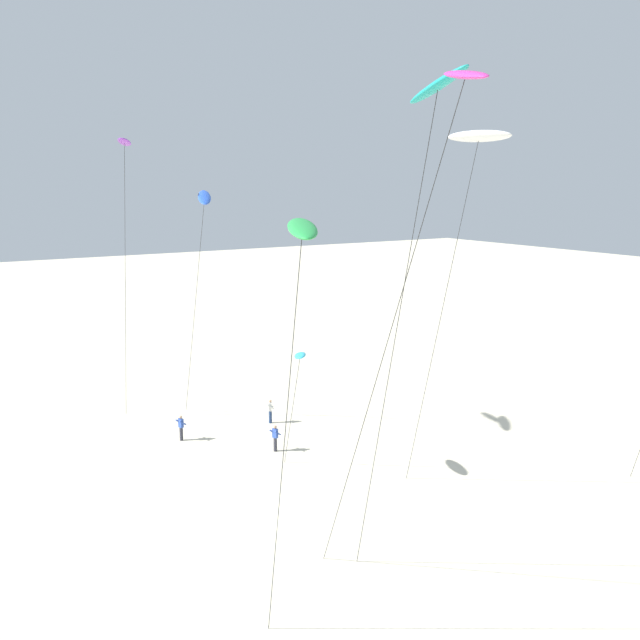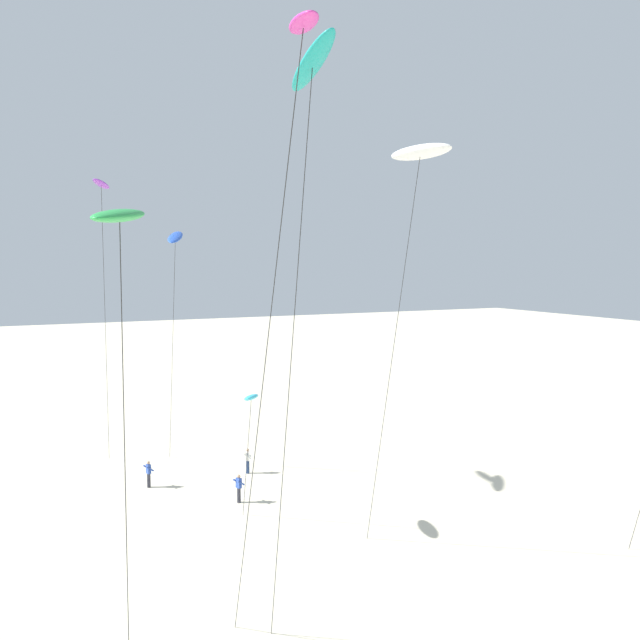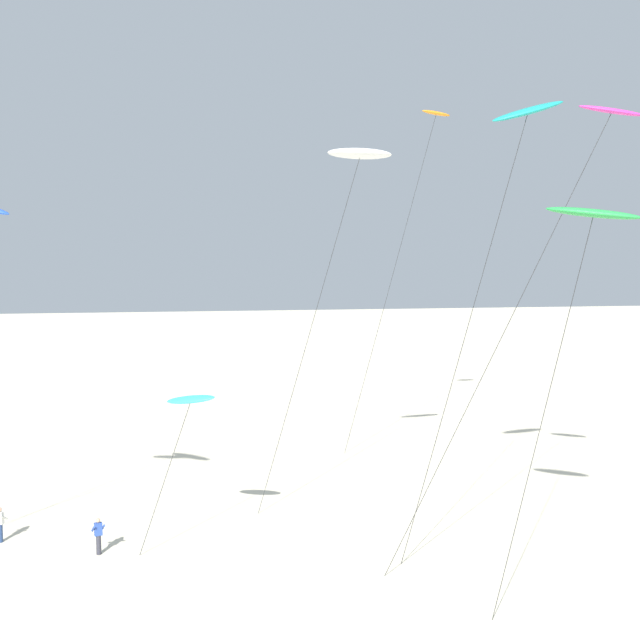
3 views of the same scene
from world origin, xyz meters
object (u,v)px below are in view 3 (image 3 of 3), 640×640
object	(u,v)px
kite_flyer_nearest	(0,524)
kite_cyan	(190,400)
kite_magenta	(608,119)
kite_flyer_furthest	(98,535)
kite_teal	(526,115)
kite_green	(593,215)
kite_white	(359,155)
kite_orange	(434,121)

from	to	relation	value
kite_flyer_nearest	kite_cyan	bearing A→B (deg)	-17.41
kite_magenta	kite_flyer_furthest	world-z (taller)	kite_magenta
kite_teal	kite_cyan	bearing A→B (deg)	167.94
kite_magenta	kite_green	size ratio (longest dim) A/B	1.28
kite_white	kite_cyan	bearing A→B (deg)	-152.53
kite_teal	kite_flyer_furthest	distance (m)	26.05
kite_white	kite_orange	distance (m)	13.39
kite_flyer_nearest	kite_green	bearing A→B (deg)	-25.42
kite_white	kite_green	size ratio (longest dim) A/B	1.22
kite_teal	kite_white	world-z (taller)	kite_teal
kite_magenta	kite_teal	bearing A→B (deg)	151.10
kite_white	kite_flyer_furthest	xyz separation A→B (m)	(-12.59, -3.74, -17.37)
kite_green	kite_orange	world-z (taller)	kite_orange
kite_white	kite_flyer_nearest	world-z (taller)	kite_white
kite_green	kite_flyer_furthest	xyz separation A→B (m)	(-18.53, 8.89, -14.04)
kite_magenta	kite_teal	world-z (taller)	kite_teal
kite_white	kite_orange	xyz separation A→B (m)	(7.00, 10.89, 3.43)
kite_cyan	kite_flyer_furthest	distance (m)	7.46
kite_teal	kite_white	xyz separation A→B (m)	(-5.58, 7.36, -0.95)
kite_cyan	kite_orange	size ratio (longest dim) A/B	0.33
kite_teal	kite_magenta	bearing A→B (deg)	-28.90
kite_magenta	kite_green	xyz separation A→B (m)	(-2.42, -3.74, -3.97)
kite_white	kite_magenta	bearing A→B (deg)	-46.77
kite_teal	kite_flyer_furthest	size ratio (longest dim) A/B	11.98
kite_cyan	kite_orange	distance (m)	26.17
kite_flyer_nearest	kite_magenta	bearing A→B (deg)	-15.91
kite_green	kite_flyer_furthest	bearing A→B (deg)	154.36
kite_flyer_nearest	kite_flyer_furthest	world-z (taller)	same
kite_teal	kite_flyer_nearest	bearing A→B (deg)	165.82
kite_magenta	kite_flyer_furthest	distance (m)	28.10
kite_teal	kite_green	bearing A→B (deg)	-86.13
kite_magenta	kite_cyan	size ratio (longest dim) A/B	2.63
kite_green	kite_flyer_furthest	distance (m)	24.89
kite_magenta	kite_cyan	distance (m)	21.03
kite_magenta	kite_flyer_furthest	xyz separation A→B (m)	(-20.95, 5.16, -18.01)
kite_white	kite_orange	size ratio (longest dim) A/B	0.83
kite_teal	kite_green	xyz separation A→B (m)	(0.36, -5.27, -4.27)
kite_orange	kite_flyer_furthest	distance (m)	32.10
kite_orange	kite_white	bearing A→B (deg)	-122.74
kite_flyer_furthest	kite_teal	bearing A→B (deg)	-11.27
kite_flyer_nearest	kite_flyer_furthest	xyz separation A→B (m)	(4.74, -2.16, 0.00)
kite_magenta	kite_orange	world-z (taller)	kite_orange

